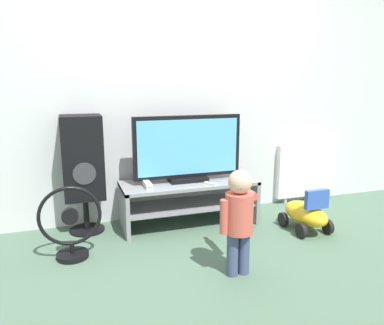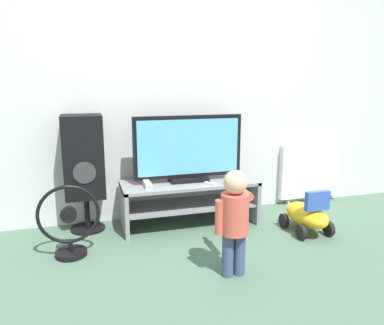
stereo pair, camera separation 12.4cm
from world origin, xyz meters
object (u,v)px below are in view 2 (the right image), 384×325
Objects in this scene: remote_secondary at (210,184)px; ride_on_toy at (307,215)px; remote_primary at (241,182)px; child at (234,214)px; radiator at (310,171)px; game_console at (147,184)px; floor_fan at (69,225)px; television at (188,149)px; speaker_tower at (84,159)px.

ride_on_toy is (0.82, -0.33, -0.27)m from remote_secondary.
remote_primary is 0.95m from child.
remote_primary is 0.18× the size of radiator.
child is (0.45, -0.97, 0.01)m from game_console.
television is at bearing 21.07° from floor_fan.
remote_primary is 0.13× the size of speaker_tower.
ride_on_toy is at bearing -21.91° from remote_secondary.
television is 0.98× the size of speaker_tower.
speaker_tower is 2.10m from ride_on_toy.
speaker_tower is at bearing 167.52° from remote_primary.
remote_secondary is at bearing -53.16° from television.
speaker_tower is at bearing 74.90° from floor_fan.
floor_fan is (-0.68, -0.33, -0.19)m from game_console.
television is at bearing 91.54° from child.
speaker_tower is at bearing 161.77° from ride_on_toy.
floor_fan reaches higher than remote_primary.
floor_fan reaches higher than ride_on_toy.
floor_fan is (-1.55, -0.21, -0.18)m from remote_primary.
speaker_tower reaches higher than radiator.
remote_primary is at bearing -7.80° from game_console.
television reaches higher than remote_primary.
television is at bearing 12.39° from game_console.
remote_secondary is 0.93m from ride_on_toy.
child reaches higher than ride_on_toy.
radiator is (2.60, 0.66, 0.10)m from floor_fan.
child is at bearing -138.63° from radiator.
remote_secondary is 1.42m from radiator.
child is 1.44× the size of ride_on_toy.
radiator is at bearing 41.37° from child.
game_console is 0.27× the size of radiator.
ride_on_toy is 0.95m from radiator.
floor_fan is (-1.12, 0.64, -0.20)m from child.
television is 1.25m from ride_on_toy.
television reaches higher than child.
game_console reaches higher than ride_on_toy.
child is 1.05× the size of radiator.
remote_primary is 1.03× the size of remote_secondary.
child is (-0.12, -0.86, 0.02)m from remote_secondary.
ride_on_toy is (0.98, -0.54, -0.57)m from television.
ride_on_toy is (1.39, -0.44, -0.29)m from game_console.
radiator is at bearing 18.04° from remote_secondary.
radiator is at bearing 8.92° from television.
television is 5.20× the size of game_console.
television reaches higher than floor_fan.
child is 1.31m from floor_fan.
remote_primary is at bearing -24.97° from television.
remote_primary and remote_secondary have the same top height.
ride_on_toy is at bearing -31.76° from remote_primary.
radiator is (1.50, 0.24, -0.37)m from television.
speaker_tower is (-1.41, 0.31, 0.24)m from remote_primary.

